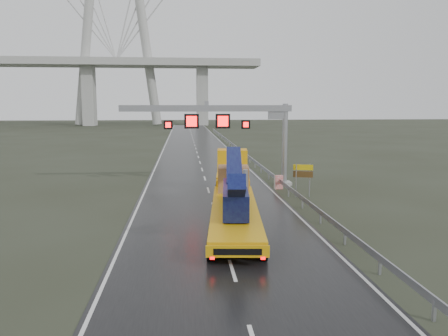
{
  "coord_description": "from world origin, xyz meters",
  "views": [
    {
      "loc": [
        -2.03,
        -19.79,
        7.02
      ],
      "look_at": [
        0.46,
        6.81,
        3.2
      ],
      "focal_mm": 35.0,
      "sensor_mm": 36.0,
      "label": 1
    }
  ],
  "objects": [
    {
      "name": "heavy_haul_truck",
      "position": [
        1.28,
        8.67,
        1.65
      ],
      "size": [
        4.36,
        18.27,
        4.26
      ],
      "rotation": [
        0.0,
        0.0,
        -0.1
      ],
      "color": "#D7A10B",
      "rests_on": "ground"
    },
    {
      "name": "ground",
      "position": [
        0.0,
        0.0,
        0.0
      ],
      "size": [
        400.0,
        400.0,
        0.0
      ],
      "primitive_type": "plane",
      "color": "#2A2D1F",
      "rests_on": "ground"
    },
    {
      "name": "guardrail",
      "position": [
        6.1,
        30.0,
        0.7
      ],
      "size": [
        0.2,
        140.0,
        1.4
      ],
      "primitive_type": null,
      "color": "gray",
      "rests_on": "ground"
    },
    {
      "name": "road",
      "position": [
        0.0,
        40.0,
        0.01
      ],
      "size": [
        11.0,
        200.0,
        0.02
      ],
      "primitive_type": "cube",
      "color": "black",
      "rests_on": "ground"
    },
    {
      "name": "exit_sign_pair",
      "position": [
        7.14,
        12.75,
        1.81
      ],
      "size": [
        1.47,
        0.46,
        2.58
      ],
      "rotation": [
        0.0,
        0.0,
        -0.27
      ],
      "color": "#92939A",
      "rests_on": "ground"
    },
    {
      "name": "striped_barrier",
      "position": [
        6.0,
        16.14,
        0.58
      ],
      "size": [
        0.71,
        0.43,
        1.16
      ],
      "primitive_type": "cube",
      "rotation": [
        0.0,
        0.0,
        0.09
      ],
      "color": "red",
      "rests_on": "ground"
    },
    {
      "name": "sign_gantry",
      "position": [
        2.1,
        17.99,
        5.61
      ],
      "size": [
        14.9,
        1.2,
        7.42
      ],
      "color": "#A2A29E",
      "rests_on": "ground"
    }
  ]
}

